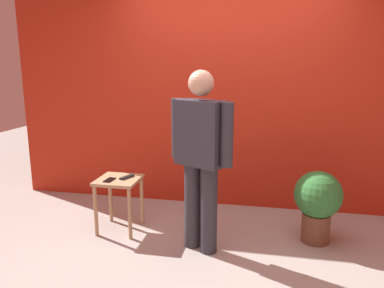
# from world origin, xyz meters

# --- Properties ---
(ground_plane) EXTENTS (12.00, 12.00, 0.00)m
(ground_plane) POSITION_xyz_m (0.00, 0.00, 0.00)
(ground_plane) COLOR #9E9991
(back_wall_red) EXTENTS (5.21, 0.12, 2.63)m
(back_wall_red) POSITION_xyz_m (0.00, 1.44, 1.32)
(back_wall_red) COLOR #B52816
(back_wall_red) RESTS_ON ground_plane
(standing_person) EXTENTS (0.61, 0.38, 1.61)m
(standing_person) POSITION_xyz_m (-0.12, 0.25, 0.90)
(standing_person) COLOR #2D2D38
(standing_person) RESTS_ON ground_plane
(side_table) EXTENTS (0.41, 0.41, 0.54)m
(side_table) POSITION_xyz_m (-0.99, 0.48, 0.43)
(side_table) COLOR tan
(side_table) RESTS_ON ground_plane
(cell_phone) EXTENTS (0.08, 0.15, 0.01)m
(cell_phone) POSITION_xyz_m (-1.05, 0.40, 0.55)
(cell_phone) COLOR black
(cell_phone) RESTS_ON side_table
(tv_remote) EXTENTS (0.11, 0.17, 0.02)m
(tv_remote) POSITION_xyz_m (-0.91, 0.51, 0.55)
(tv_remote) COLOR black
(tv_remote) RESTS_ON side_table
(potted_plant) EXTENTS (0.44, 0.44, 0.69)m
(potted_plant) POSITION_xyz_m (0.93, 0.61, 0.41)
(potted_plant) COLOR brown
(potted_plant) RESTS_ON ground_plane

